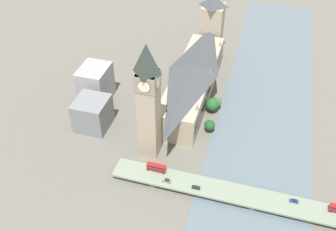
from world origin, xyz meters
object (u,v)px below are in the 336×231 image
Objects in this scene: road_bridge at (254,198)px; car_northbound_mid at (294,201)px; double_decker_bus_mid at (156,167)px; car_northbound_tail at (196,187)px; car_southbound_mid at (167,181)px; parliament_hall at (193,81)px; victoria_tower at (212,25)px; clock_tower at (148,100)px.

car_northbound_mid reaches higher than road_bridge.
double_decker_bus_mid is 24.54m from car_northbound_tail.
car_southbound_mid is (15.99, -0.13, 0.03)m from car_northbound_tail.
parliament_hall is 2.00× the size of victoria_tower.
clock_tower reaches higher than parliament_hall.
car_northbound_mid is (-71.59, 77.72, -8.02)m from parliament_hall.
car_northbound_mid is at bearing 179.78° from double_decker_bus_mid.
parliament_hall is 86.29m from car_northbound_tail.
double_decker_bus_mid is at bearing 118.25° from clock_tower.
road_bridge is 32.24× the size of car_southbound_mid.
parliament_hall is 9.50× the size of double_decker_bus_mid.
clock_tower is 1.42× the size of victoria_tower.
clock_tower is 16.29× the size of car_northbound_tail.
road_bridge is (-51.65, 144.14, -20.38)m from victoria_tower.
road_bridge is at bearing -176.82° from car_southbound_mid.
parliament_hall is 64.57m from victoria_tower.
parliament_hall is at bearing -100.58° from clock_tower.
double_decker_bus_mid is at bearing -0.22° from car_northbound_mid.
double_decker_bus_mid is (2.23, 77.43, -5.95)m from parliament_hall.
parliament_hall reaches higher than double_decker_bus_mid.
car_northbound_tail is 15.99m from car_southbound_mid.
car_southbound_mid reaches higher than car_northbound_mid.
clock_tower is 37.43m from double_decker_bus_mid.
double_decker_bus_mid reaches higher than car_southbound_mid.
car_southbound_mid is at bearing 3.18° from road_bridge.
road_bridge is at bearing 162.40° from clock_tower.
car_northbound_mid is 66.27m from car_southbound_mid.
car_northbound_mid is at bearing 132.65° from parliament_hall.
car_northbound_tail is at bearing 6.23° from car_northbound_mid.
parliament_hall is at bearing -91.65° from double_decker_bus_mid.
car_northbound_mid reaches higher than car_northbound_tail.
clock_tower is at bearing 79.42° from parliament_hall.
parliament_hall is 105.97m from car_northbound_mid.
clock_tower reaches higher than road_bridge.
clock_tower is at bearing 84.82° from victoria_tower.
car_southbound_mid is at bearing -0.45° from car_northbound_tail.
victoria_tower is 10.77× the size of car_southbound_mid.
double_decker_bus_mid is 9.81m from car_southbound_mid.
victoria_tower reaches higher than road_bridge.
clock_tower is 125.64m from victoria_tower.
car_northbound_mid is at bearing -173.77° from car_northbound_tail.
road_bridge is at bearing -174.89° from car_northbound_tail.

